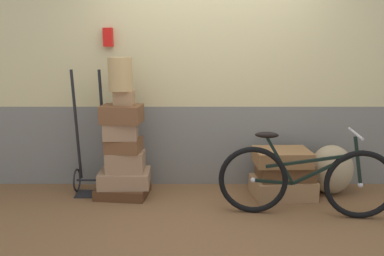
{
  "coord_description": "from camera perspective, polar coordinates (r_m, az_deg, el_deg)",
  "views": [
    {
      "loc": [
        -0.22,
        -3.71,
        1.59
      ],
      "look_at": [
        -0.21,
        0.27,
        0.77
      ],
      "focal_mm": 37.19,
      "sensor_mm": 36.0,
      "label": 1
    }
  ],
  "objects": [
    {
      "name": "suitcase_4",
      "position": [
        4.22,
        -10.32,
        -0.41
      ],
      "size": [
        0.36,
        0.27,
        0.17
      ],
      "primitive_type": "cube",
      "rotation": [
        0.0,
        0.0,
        0.05
      ],
      "color": "#937051",
      "rests_on": "suitcase_3"
    },
    {
      "name": "station_building",
      "position": [
        4.57,
        2.85,
        9.11
      ],
      "size": [
        7.28,
        0.74,
        2.78
      ],
      "color": "slate",
      "rests_on": "ground"
    },
    {
      "name": "luggage_trolley",
      "position": [
        4.53,
        -14.39,
        -4.76
      ],
      "size": [
        0.37,
        0.35,
        1.36
      ],
      "color": "black",
      "rests_on": "ground"
    },
    {
      "name": "suitcase_6",
      "position": [
        4.18,
        -9.86,
        4.29
      ],
      "size": [
        0.21,
        0.17,
        0.15
      ],
      "primitive_type": "cube",
      "rotation": [
        0.0,
        0.0,
        -0.09
      ],
      "color": "#9E754C",
      "rests_on": "suitcase_5"
    },
    {
      "name": "suitcase_5",
      "position": [
        4.18,
        -10.17,
        1.99
      ],
      "size": [
        0.43,
        0.34,
        0.18
      ],
      "primitive_type": "cube",
      "rotation": [
        0.0,
        0.0,
        -0.09
      ],
      "color": "brown",
      "rests_on": "suitcase_4"
    },
    {
      "name": "ground",
      "position": [
        4.06,
        3.08,
        -11.97
      ],
      "size": [
        9.28,
        5.2,
        0.06
      ],
      "primitive_type": "cube",
      "color": "brown"
    },
    {
      "name": "suitcase_8",
      "position": [
        4.41,
        13.03,
        -6.01
      ],
      "size": [
        0.6,
        0.43,
        0.16
      ],
      "primitive_type": "cube",
      "rotation": [
        0.0,
        0.0,
        0.07
      ],
      "color": "brown",
      "rests_on": "suitcase_7"
    },
    {
      "name": "suitcase_7",
      "position": [
        4.45,
        12.72,
        -8.29
      ],
      "size": [
        0.68,
        0.52,
        0.2
      ],
      "primitive_type": "cube",
      "rotation": [
        0.0,
        0.0,
        0.12
      ],
      "color": "#9E754C",
      "rests_on": "ground"
    },
    {
      "name": "suitcase_2",
      "position": [
        4.33,
        -9.63,
        -4.73
      ],
      "size": [
        0.4,
        0.3,
        0.22
      ],
      "primitive_type": "cube",
      "rotation": [
        0.0,
        0.0,
        0.0
      ],
      "color": "#937051",
      "rests_on": "suitcase_1"
    },
    {
      "name": "suitcase_1",
      "position": [
        4.4,
        -9.74,
        -7.11
      ],
      "size": [
        0.55,
        0.41,
        0.16
      ],
      "primitive_type": "cube",
      "rotation": [
        0.0,
        0.0,
        0.04
      ],
      "color": "#937051",
      "rests_on": "suitcase_0"
    },
    {
      "name": "suitcase_0",
      "position": [
        4.44,
        -9.99,
        -8.82
      ],
      "size": [
        0.58,
        0.49,
        0.11
      ],
      "primitive_type": "cube",
      "rotation": [
        0.0,
        0.0,
        -0.11
      ],
      "color": "#4C2D19",
      "rests_on": "ground"
    },
    {
      "name": "suitcase_3",
      "position": [
        4.28,
        -9.87,
        -2.44
      ],
      "size": [
        0.38,
        0.33,
        0.15
      ],
      "primitive_type": "cube",
      "rotation": [
        0.0,
        0.0,
        -0.1
      ],
      "color": "brown",
      "rests_on": "suitcase_2"
    },
    {
      "name": "burlap_sack",
      "position": [
        4.64,
        19.19,
        -5.62
      ],
      "size": [
        0.47,
        0.4,
        0.54
      ],
      "primitive_type": "ellipsoid",
      "color": "#9E8966",
      "rests_on": "ground"
    },
    {
      "name": "suitcase_9",
      "position": [
        4.34,
        12.64,
        -4.06
      ],
      "size": [
        0.59,
        0.45,
        0.16
      ],
      "primitive_type": "cube",
      "rotation": [
        0.0,
        0.0,
        0.03
      ],
      "color": "olive",
      "rests_on": "suitcase_8"
    },
    {
      "name": "wicker_basket",
      "position": [
        4.16,
        -10.39,
        7.6
      ],
      "size": [
        0.25,
        0.25,
        0.34
      ],
      "primitive_type": "cylinder",
      "color": "tan",
      "rests_on": "suitcase_6"
    },
    {
      "name": "bicycle",
      "position": [
        3.94,
        15.81,
        -7.21
      ],
      "size": [
        1.65,
        0.46,
        0.83
      ],
      "color": "black",
      "rests_on": "ground"
    }
  ]
}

